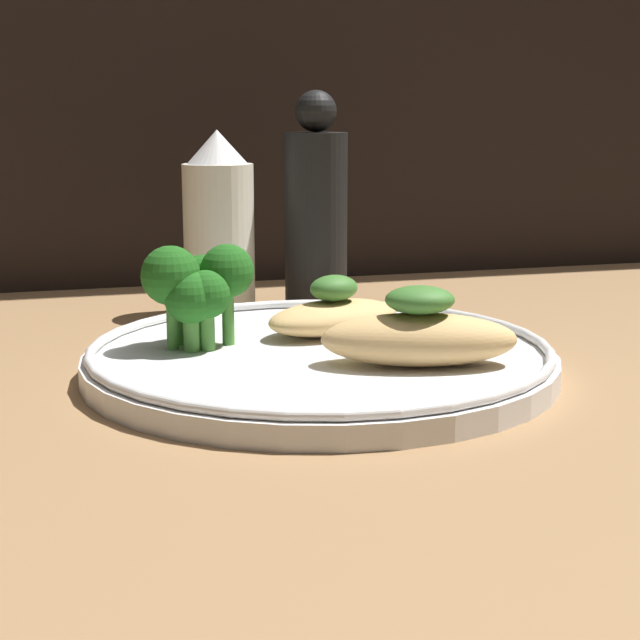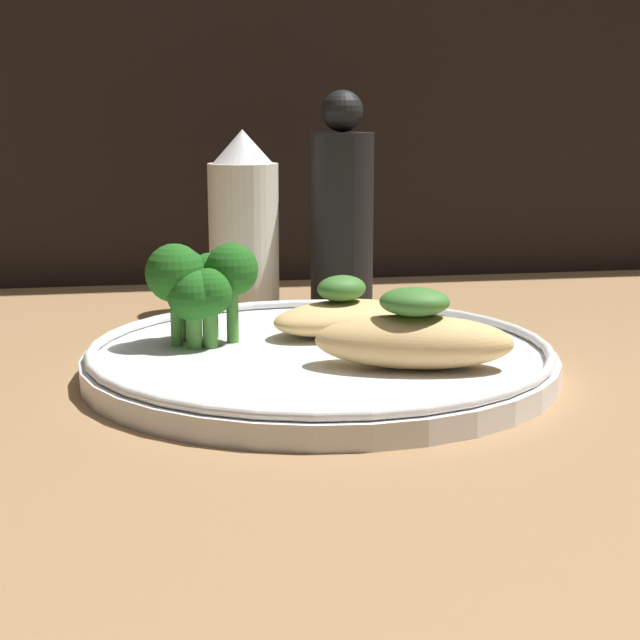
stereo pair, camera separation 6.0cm
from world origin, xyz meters
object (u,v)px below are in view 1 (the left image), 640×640
broccoli_bunch (196,284)px  sauce_bottle (219,227)px  plate (320,358)px  pepper_grinder (316,212)px

broccoli_bunch → sauce_bottle: (4.40, 16.51, 1.50)cm
plate → sauce_bottle: sauce_bottle is taller
plate → broccoli_bunch: 8.97cm
broccoli_bunch → sauce_bottle: 17.15cm
plate → pepper_grinder: pepper_grinder is taller
sauce_bottle → pepper_grinder: pepper_grinder is taller
pepper_grinder → broccoli_bunch: bearing=-126.8°
sauce_bottle → pepper_grinder: size_ratio=0.83×
sauce_bottle → pepper_grinder: bearing=-0.0°
plate → sauce_bottle: (-2.67, 19.77, 5.95)cm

